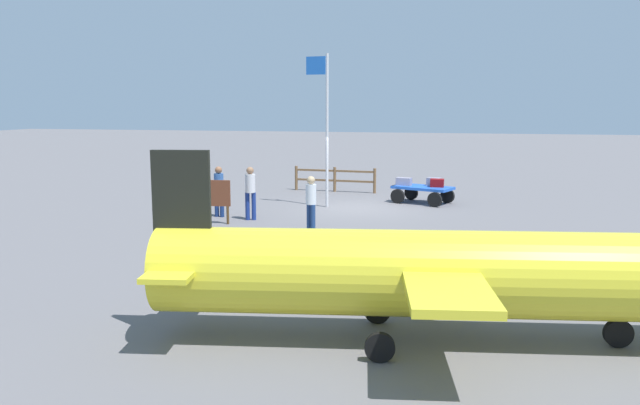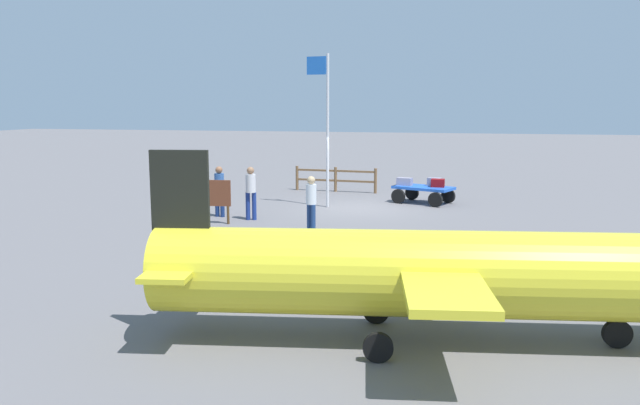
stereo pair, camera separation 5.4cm
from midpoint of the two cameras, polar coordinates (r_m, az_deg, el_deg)
The scene contains 12 objects.
ground_plane at distance 22.32m, azimuth 3.36°, elevation -0.51°, with size 120.00×120.00×0.00m, color #615F61.
luggage_cart at distance 23.62m, azimuth 9.19°, elevation 1.07°, with size 2.38×1.90×0.63m.
suitcase_dark at distance 23.89m, azimuth 10.26°, elevation 1.88°, with size 0.58×0.48×0.29m.
suitcase_tan at distance 23.77m, azimuth 7.56°, elevation 1.90°, with size 0.61×0.42×0.29m.
suitcase_navy at distance 23.51m, azimuth 10.52°, elevation 1.76°, with size 0.49×0.38×0.29m.
worker_lead at distance 17.95m, azimuth -0.91°, elevation 0.20°, with size 0.43×0.43×1.62m.
worker_trailing at distance 20.69m, azimuth -9.24°, elevation 1.29°, with size 0.36×0.36×1.66m.
worker_supervisor at distance 19.99m, azimuth -6.42°, elevation 1.20°, with size 0.38×0.38×1.70m.
airplane_near at distance 9.80m, azimuth 12.03°, elevation -6.30°, with size 9.47×4.73×2.96m.
flagpole at distance 22.25m, azimuth 0.37°, elevation 7.63°, with size 0.82×0.14×5.39m.
signboard at distance 19.49m, azimuth -9.53°, elevation 0.57°, with size 0.92×0.15×1.36m.
wooden_fence at distance 26.41m, azimuth 1.29°, elevation 2.28°, with size 3.55×0.36×1.04m.
Camera 1 is at (-3.76, 21.69, 3.65)m, focal length 35.24 mm.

